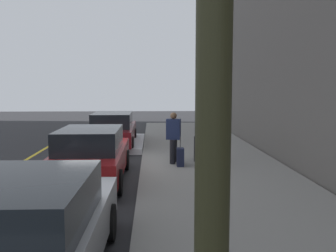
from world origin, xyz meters
TOP-DOWN VIEW (x-y plane):
  - ground_plane at (0.00, 0.00)m, footprint 56.00×56.00m
  - sidewalk at (0.00, -3.30)m, footprint 28.00×4.60m
  - lane_stripe_centre at (0.00, 3.20)m, footprint 28.00×0.14m
  - snow_bank_curb at (5.26, -0.70)m, footprint 4.79×0.56m
  - parked_car_silver at (-6.69, 0.26)m, footprint 4.59×1.94m
  - parked_car_red at (-1.17, 0.33)m, footprint 4.54×1.91m
  - parked_car_maroon at (4.81, 0.34)m, footprint 4.74×1.92m
  - pedestrian_navy_coat at (0.61, -2.06)m, footprint 0.54×0.50m
  - pedestrian_grey_coat at (0.85, -3.03)m, footprint 0.57×0.56m
  - rolling_suitcase at (0.08, -2.24)m, footprint 0.34×0.22m

SIDE VIEW (x-z plane):
  - ground_plane at x=0.00m, z-range 0.00..0.00m
  - lane_stripe_centre at x=0.00m, z-range 0.00..0.01m
  - sidewalk at x=0.00m, z-range 0.00..0.15m
  - snow_bank_curb at x=5.26m, z-range 0.00..0.22m
  - rolling_suitcase at x=0.08m, z-range -0.03..0.91m
  - parked_car_red at x=-1.17m, z-range 0.00..1.51m
  - parked_car_silver at x=-6.69m, z-range 0.00..1.51m
  - parked_car_maroon at x=4.81m, z-range 0.00..1.52m
  - pedestrian_navy_coat at x=0.61m, z-range 0.21..1.86m
  - pedestrian_grey_coat at x=0.85m, z-range 0.21..2.01m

